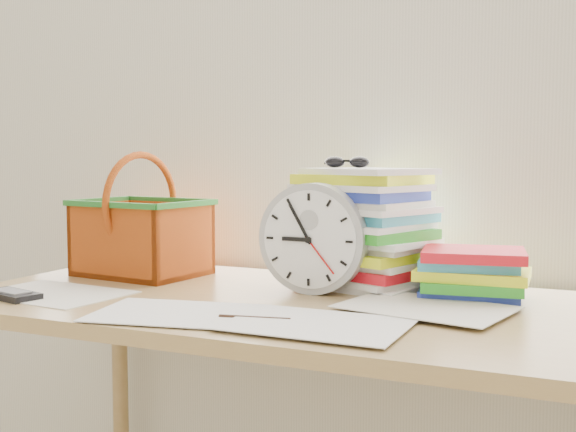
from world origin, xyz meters
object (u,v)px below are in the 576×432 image
at_px(clock, 313,238).
at_px(calculator, 11,295).
at_px(paper_stack, 363,227).
at_px(book_stack, 471,274).
at_px(desk, 282,334).
at_px(basket, 142,215).

xyz_separation_m(clock, calculator, (-0.56, -0.31, -0.11)).
height_order(paper_stack, book_stack, paper_stack).
bearing_deg(paper_stack, calculator, -144.82).
xyz_separation_m(desk, basket, (-0.45, 0.14, 0.23)).
distance_m(desk, paper_stack, 0.32).
bearing_deg(paper_stack, clock, -117.60).
relative_size(basket, calculator, 2.19).
distance_m(desk, book_stack, 0.41).
height_order(clock, calculator, clock).
height_order(desk, clock, clock).
bearing_deg(desk, book_stack, 24.43).
bearing_deg(clock, basket, 173.58).
xyz_separation_m(paper_stack, calculator, (-0.63, -0.44, -0.13)).
bearing_deg(desk, basket, 162.60).
distance_m(paper_stack, calculator, 0.78).
bearing_deg(calculator, book_stack, 37.66).
height_order(desk, calculator, calculator).
bearing_deg(clock, paper_stack, 62.40).
height_order(paper_stack, basket, basket).
relative_size(book_stack, calculator, 1.83).
distance_m(paper_stack, basket, 0.56).
bearing_deg(clock, book_stack, 13.20).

